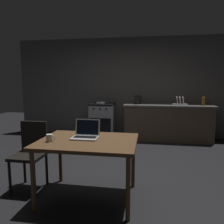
% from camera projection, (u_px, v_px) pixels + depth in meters
% --- Properties ---
extents(ground_plane, '(12.00, 12.00, 0.00)m').
position_uv_depth(ground_plane, '(104.00, 170.00, 3.60)').
color(ground_plane, black).
extents(back_wall, '(6.40, 0.10, 2.60)m').
position_uv_depth(back_wall, '(134.00, 88.00, 5.79)').
color(back_wall, '#524F4D').
rests_on(back_wall, ground_plane).
extents(kitchen_counter, '(2.16, 0.64, 0.89)m').
position_uv_depth(kitchen_counter, '(167.00, 122.00, 5.43)').
color(kitchen_counter, '#4C3D2D').
rests_on(kitchen_counter, ground_plane).
extents(stove_oven, '(0.60, 0.62, 0.89)m').
position_uv_depth(stove_oven, '(103.00, 120.00, 5.69)').
color(stove_oven, gray).
rests_on(stove_oven, ground_plane).
extents(dining_table, '(1.18, 0.88, 0.75)m').
position_uv_depth(dining_table, '(88.00, 146.00, 2.65)').
color(dining_table, brown).
rests_on(dining_table, ground_plane).
extents(chair, '(0.40, 0.40, 0.91)m').
position_uv_depth(chair, '(31.00, 150.00, 2.96)').
color(chair, black).
rests_on(chair, ground_plane).
extents(laptop, '(0.32, 0.27, 0.22)m').
position_uv_depth(laptop, '(86.00, 134.00, 2.73)').
color(laptop, silver).
rests_on(laptop, dining_table).
extents(electric_kettle, '(0.18, 0.16, 0.24)m').
position_uv_depth(electric_kettle, '(138.00, 99.00, 5.47)').
color(electric_kettle, black).
rests_on(electric_kettle, kitchen_counter).
extents(bottle, '(0.08, 0.08, 0.27)m').
position_uv_depth(bottle, '(203.00, 100.00, 5.17)').
color(bottle, '#8C601E').
rests_on(bottle, kitchen_counter).
extents(frying_pan, '(0.25, 0.42, 0.05)m').
position_uv_depth(frying_pan, '(101.00, 103.00, 5.61)').
color(frying_pan, gray).
rests_on(frying_pan, stove_oven).
extents(coffee_mug, '(0.11, 0.07, 0.09)m').
position_uv_depth(coffee_mug, '(50.00, 138.00, 2.56)').
color(coffee_mug, silver).
rests_on(coffee_mug, dining_table).
extents(dish_rack, '(0.34, 0.26, 0.21)m').
position_uv_depth(dish_rack, '(180.00, 103.00, 5.31)').
color(dish_rack, silver).
rests_on(dish_rack, kitchen_counter).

